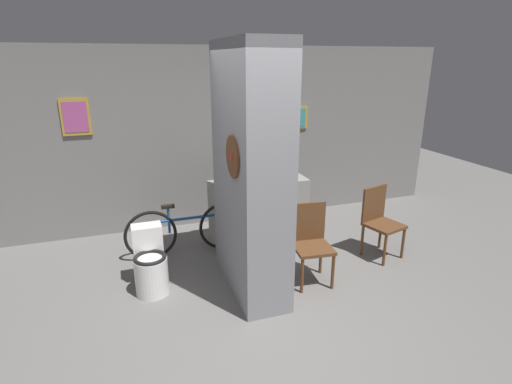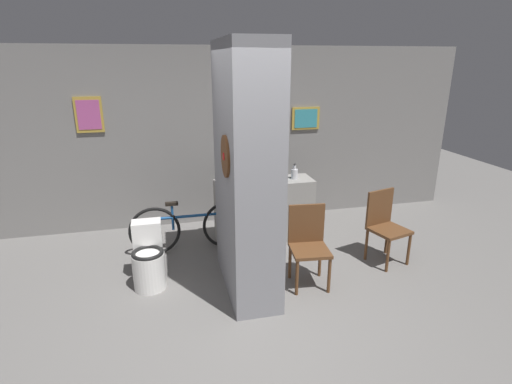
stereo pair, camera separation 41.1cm
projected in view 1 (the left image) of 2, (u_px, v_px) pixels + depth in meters
name	position (u px, v px, depth m)	size (l,w,h in m)	color
ground_plane	(257.00, 321.00, 3.88)	(14.00, 14.00, 0.00)	slate
wall_back	(198.00, 139.00, 5.82)	(8.00, 0.09, 2.60)	gray
pillar_center	(250.00, 173.00, 4.09)	(0.51, 1.29, 2.60)	gray
counter_shelf	(259.00, 210.00, 5.54)	(1.34, 0.44, 0.85)	gray
toilet	(150.00, 265.00, 4.30)	(0.36, 0.52, 0.70)	white
chair_near_pillar	(311.00, 240.00, 4.46)	(0.45, 0.45, 0.89)	brown
chair_by_doorway	(380.00, 219.00, 5.05)	(0.50, 0.50, 0.89)	brown
bicycle	(188.00, 229.00, 5.11)	(1.59, 0.42, 0.70)	black
bottle_tall	(279.00, 171.00, 5.49)	(0.07, 0.07, 0.27)	#19598C
bottle_short	(288.00, 172.00, 5.50)	(0.09, 0.09, 0.22)	silver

